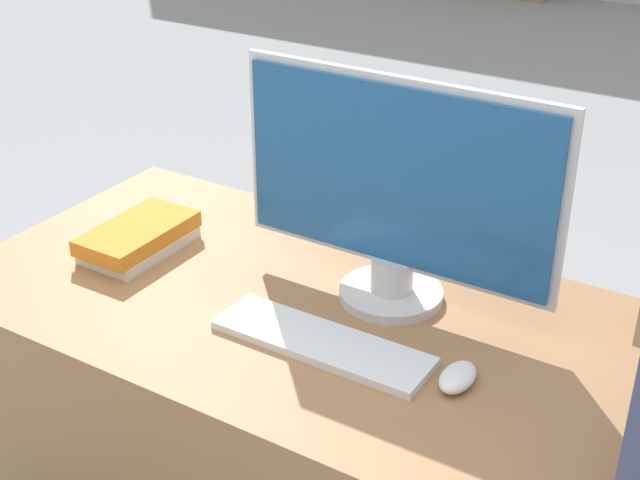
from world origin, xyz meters
The scene contains 5 objects.
desk centered at (0.00, 0.36, 0.36)m, with size 1.37×0.73×0.72m.
monitor centered at (0.15, 0.47, 0.95)m, with size 0.64×0.20×0.45m.
keyboard centered at (0.12, 0.26, 0.73)m, with size 0.41×0.12×0.02m.
mouse centered at (0.37, 0.28, 0.74)m, with size 0.05×0.09×0.03m.
book_stack centered at (-0.41, 0.36, 0.75)m, with size 0.14×0.26×0.06m.
Camera 1 is at (0.81, -0.87, 1.63)m, focal length 50.00 mm.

